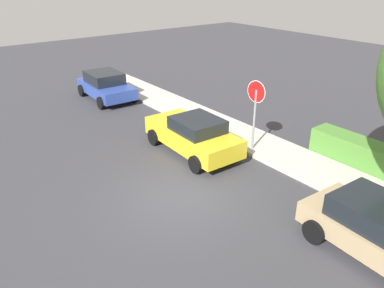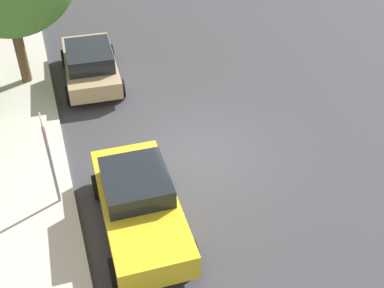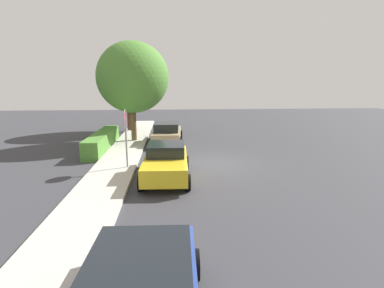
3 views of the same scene
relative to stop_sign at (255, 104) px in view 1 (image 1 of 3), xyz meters
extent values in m
plane|color=#38383D|center=(0.87, -4.06, -1.95)|extent=(60.00, 60.00, 0.00)
cube|color=beige|center=(0.87, 0.63, -1.88)|extent=(32.00, 2.01, 0.14)
cylinder|color=gray|center=(0.00, 0.00, -0.71)|extent=(0.08, 0.08, 2.49)
cylinder|color=white|center=(0.00, 0.00, 0.46)|extent=(0.82, 0.07, 0.82)
cylinder|color=red|center=(0.00, 0.00, 0.46)|extent=(0.77, 0.07, 0.77)
cube|color=yellow|center=(-1.43, -1.82, -1.31)|extent=(4.22, 1.88, 0.67)
cube|color=black|center=(-1.11, -1.83, -0.73)|extent=(1.81, 1.59, 0.48)
cylinder|color=black|center=(-2.87, -2.65, -1.63)|extent=(0.65, 0.24, 0.64)
cylinder|color=black|center=(-2.82, -0.90, -1.63)|extent=(0.65, 0.24, 0.64)
cylinder|color=black|center=(-0.04, -2.74, -1.63)|extent=(0.65, 0.24, 0.64)
cylinder|color=black|center=(0.02, -0.99, -1.63)|extent=(0.65, 0.24, 0.64)
cube|color=black|center=(5.80, -1.79, -0.80)|extent=(2.13, 1.64, 0.54)
cylinder|color=black|center=(4.79, -0.86, -1.63)|extent=(0.65, 0.26, 0.64)
cylinder|color=black|center=(4.69, -2.60, -1.63)|extent=(0.65, 0.26, 0.64)
cube|color=#2D479E|center=(-9.35, -1.53, -1.36)|extent=(3.92, 1.93, 0.58)
cube|color=black|center=(-9.50, -1.52, -0.79)|extent=(2.08, 1.65, 0.57)
cylinder|color=black|center=(-8.01, -0.67, -1.63)|extent=(0.65, 0.24, 0.64)
cylinder|color=black|center=(-8.07, -2.47, -1.63)|extent=(0.65, 0.24, 0.64)
cylinder|color=black|center=(-10.63, -0.58, -1.63)|extent=(0.65, 0.24, 0.64)
cylinder|color=black|center=(-10.69, -2.38, -1.63)|extent=(0.65, 0.24, 0.64)
camera|label=1|loc=(8.86, -9.81, 4.48)|focal=35.00mm
camera|label=2|loc=(-9.55, -0.42, 6.96)|focal=45.00mm
camera|label=3|loc=(-13.60, -2.02, 2.08)|focal=28.00mm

